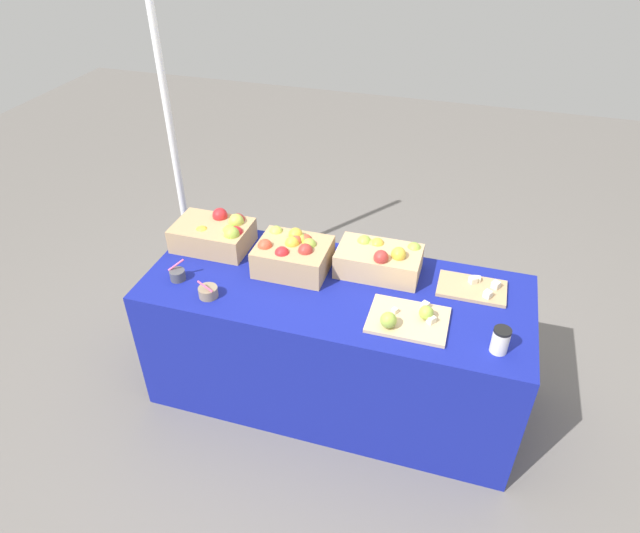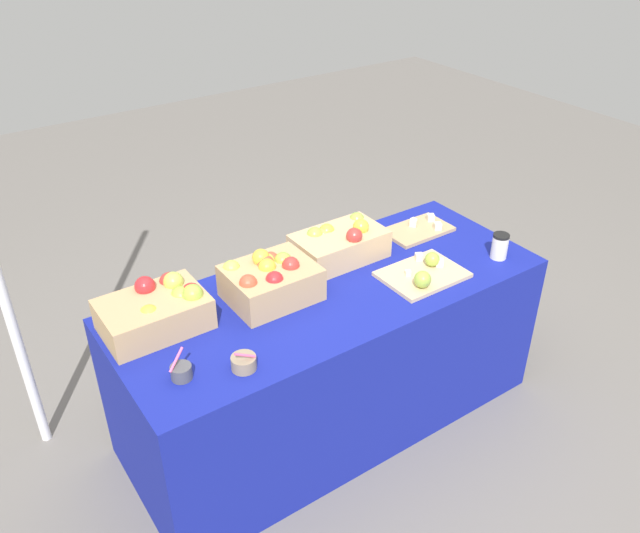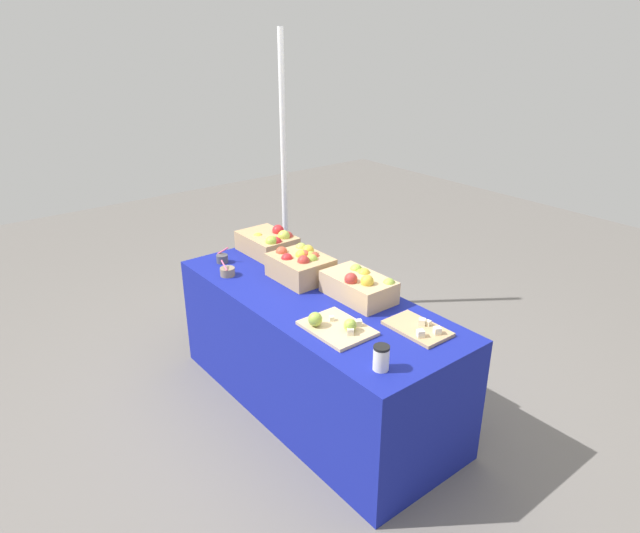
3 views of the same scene
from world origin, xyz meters
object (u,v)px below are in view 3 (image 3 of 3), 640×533
Objects in this scene: apple_crate_left at (269,243)px; sample_bowl_mid at (227,272)px; apple_crate_right at (359,286)px; sample_bowl_near at (222,258)px; tent_pole at (284,180)px; cutting_board_front at (335,326)px; apple_crate_middle at (301,265)px; coffee_cup at (381,358)px; cutting_board_back at (418,328)px.

apple_crate_left reaches higher than sample_bowl_mid.
sample_bowl_near is at bearing -159.37° from apple_crate_right.
sample_bowl_near is at bearing -62.67° from tent_pole.
apple_crate_right is 1.16× the size of cutting_board_front.
cutting_board_front is 1.15m from sample_bowl_near.
apple_crate_right is (0.43, 0.10, -0.01)m from apple_crate_middle.
apple_crate_middle is at bearing 162.84° from coffee_cup.
apple_crate_middle is 1.00× the size of cutting_board_front.
sample_bowl_mid is (-0.94, -0.09, 0.00)m from cutting_board_front.
cutting_board_front is 1.09× the size of cutting_board_back.
cutting_board_front is (0.63, -0.25, -0.06)m from apple_crate_middle.
cutting_board_back is 0.15× the size of tent_pole.
coffee_cup is (1.55, -0.06, 0.03)m from sample_bowl_near.
apple_crate_right reaches higher than sample_bowl_mid.
sample_bowl_near is 0.05× the size of tent_pole.
tent_pole is (-0.62, 0.88, 0.32)m from sample_bowl_mid.
apple_crate_left is 3.72× the size of sample_bowl_near.
tent_pole is at bearing 162.01° from apple_crate_right.
apple_crate_right is at bearing 177.68° from cutting_board_back.
apple_crate_middle is 1.08m from coffee_cup.
apple_crate_left is at bearing 80.20° from sample_bowl_near.
sample_bowl_mid is at bearing -54.81° from tent_pole.
apple_crate_left is 0.34m from sample_bowl_near.
tent_pole is (-0.93, 0.54, 0.26)m from apple_crate_middle.
cutting_board_front is at bearing -16.50° from apple_crate_left.
cutting_board_front reaches higher than cutting_board_back.
apple_crate_left is 1.11× the size of apple_crate_middle.
sample_bowl_near is at bearing -153.64° from apple_crate_middle.
coffee_cup is at bearing -23.59° from tent_pole.
apple_crate_right is at bearing -17.99° from tent_pole.
sample_bowl_mid is at bearing -179.18° from coffee_cup.
cutting_board_front is at bearing 170.44° from coffee_cup.
coffee_cup is (0.60, -0.42, -0.01)m from apple_crate_right.
tent_pole is (-1.96, 0.86, 0.29)m from coffee_cup.
tent_pole reaches higher than cutting_board_front.
apple_crate_right is at bearing 1.61° from apple_crate_left.
sample_bowl_near is at bearing -99.80° from apple_crate_left.
cutting_board_front is at bearing -59.60° from apple_crate_right.
cutting_board_back is at bearing 51.06° from cutting_board_front.
apple_crate_right is 0.86m from sample_bowl_mid.
apple_crate_middle is at bearing -30.03° from tent_pole.
sample_bowl_mid is (-1.21, -0.42, 0.01)m from cutting_board_back.
apple_crate_left is 0.18× the size of tent_pole.
apple_crate_left is at bearing 171.03° from apple_crate_middle.
coffee_cup is at bearing -14.68° from apple_crate_left.
sample_bowl_mid reaches higher than cutting_board_front.
apple_crate_left is at bearing -178.39° from apple_crate_right.
apple_crate_middle reaches higher than sample_bowl_near.
sample_bowl_mid is (-0.74, -0.44, -0.05)m from apple_crate_right.
coffee_cup is at bearing 0.82° from sample_bowl_mid.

